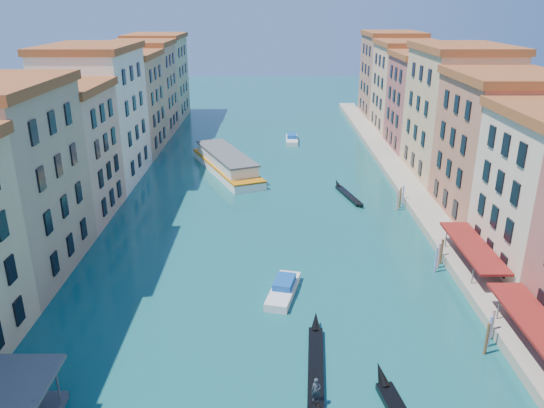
% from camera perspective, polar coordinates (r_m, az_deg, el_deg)
% --- Properties ---
extents(left_bank_palazzos, '(12.80, 128.40, 21.00)m').
position_cam_1_polar(left_bank_palazzos, '(82.08, -19.61, 7.64)').
color(left_bank_palazzos, beige).
rests_on(left_bank_palazzos, ground).
extents(right_bank_palazzos, '(12.80, 128.40, 21.00)m').
position_cam_1_polar(right_bank_palazzos, '(82.98, 20.42, 7.70)').
color(right_bank_palazzos, '#9B3D32').
rests_on(right_bank_palazzos, ground).
extents(quay, '(4.00, 140.00, 1.00)m').
position_cam_1_polar(quay, '(82.99, 14.45, 1.71)').
color(quay, '#A09781').
rests_on(quay, ground).
extents(mooring_poles_right, '(1.44, 54.24, 3.20)m').
position_cam_1_polar(mooring_poles_right, '(50.47, 21.17, -11.02)').
color(mooring_poles_right, '#4E2F1A').
rests_on(mooring_poles_right, ground).
extents(vaporetto_far, '(13.77, 23.10, 3.41)m').
position_cam_1_polar(vaporetto_far, '(89.68, -4.94, 4.41)').
color(vaporetto_far, white).
rests_on(vaporetto_far, ground).
extents(gondola_fore, '(1.99, 12.89, 2.57)m').
position_cam_1_polar(gondola_fore, '(43.21, 4.73, -16.77)').
color(gondola_fore, black).
rests_on(gondola_fore, ground).
extents(gondola_far, '(3.52, 10.93, 1.57)m').
position_cam_1_polar(gondola_far, '(78.83, 8.19, 1.02)').
color(gondola_far, black).
rests_on(gondola_far, ground).
extents(motorboat_mid, '(3.76, 7.28, 1.44)m').
position_cam_1_polar(motorboat_mid, '(52.47, 1.23, -9.11)').
color(motorboat_mid, silver).
rests_on(motorboat_mid, ground).
extents(motorboat_far, '(2.49, 7.48, 1.54)m').
position_cam_1_polar(motorboat_far, '(109.54, 2.15, 7.00)').
color(motorboat_far, silver).
rests_on(motorboat_far, ground).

